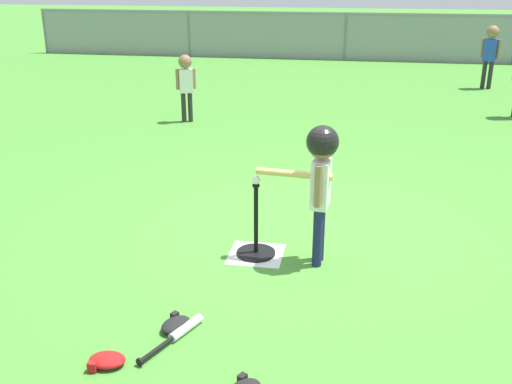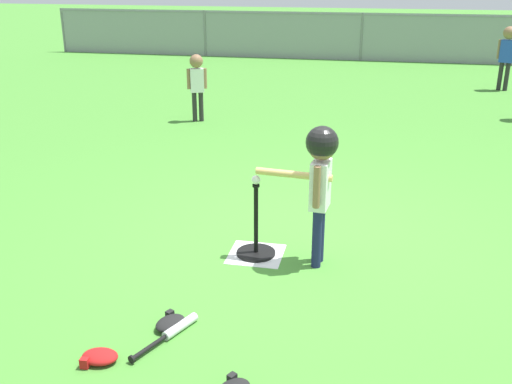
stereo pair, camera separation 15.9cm
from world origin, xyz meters
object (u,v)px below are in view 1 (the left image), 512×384
at_px(glove_by_plate, 107,360).
at_px(glove_near_bats, 176,324).
at_px(spare_bat_silver, 180,332).
at_px(batting_tee, 256,244).
at_px(fielder_deep_right, 491,48).
at_px(fielder_near_left, 186,79).
at_px(batter_child, 320,167).
at_px(baseball_on_tee, 256,180).

height_order(glove_by_plate, glove_near_bats, same).
bearing_deg(spare_bat_silver, glove_near_bats, 123.42).
xyz_separation_m(batting_tee, fielder_deep_right, (3.19, 7.68, 0.67)).
distance_m(batting_tee, fielder_near_left, 4.60).
bearing_deg(glove_by_plate, fielder_near_left, 101.08).
relative_size(batter_child, glove_near_bats, 4.20).
bearing_deg(fielder_near_left, spare_bat_silver, -74.77).
bearing_deg(batting_tee, glove_by_plate, -111.82).
relative_size(batting_tee, fielder_deep_right, 0.52).
bearing_deg(fielder_near_left, batting_tee, -67.22).
xyz_separation_m(glove_by_plate, glove_near_bats, (0.30, 0.43, 0.00)).
xyz_separation_m(batter_child, spare_bat_silver, (-0.79, -1.17, -0.77)).
relative_size(batter_child, fielder_near_left, 1.12).
height_order(batter_child, spare_bat_silver, batter_child).
xyz_separation_m(fielder_near_left, fielder_deep_right, (4.95, 3.47, 0.11)).
relative_size(baseball_on_tee, fielder_deep_right, 0.06).
xyz_separation_m(fielder_near_left, glove_by_plate, (1.13, -5.79, -0.61)).
xyz_separation_m(batter_child, glove_by_plate, (-1.13, -1.53, -0.77)).
distance_m(batting_tee, spare_bat_silver, 1.26).
distance_m(fielder_near_left, fielder_deep_right, 6.05).
relative_size(fielder_near_left, glove_by_plate, 4.38).
xyz_separation_m(batter_child, glove_near_bats, (-0.84, -1.09, -0.77)).
height_order(baseball_on_tee, batter_child, batter_child).
xyz_separation_m(batting_tee, glove_near_bats, (-0.34, -1.15, -0.06)).
xyz_separation_m(baseball_on_tee, fielder_near_left, (-1.77, 4.21, -0.00)).
relative_size(glove_by_plate, glove_near_bats, 0.86).
xyz_separation_m(baseball_on_tee, spare_bat_silver, (-0.29, -1.22, -0.62)).
relative_size(batting_tee, spare_bat_silver, 1.11).
height_order(batting_tee, fielder_deep_right, fielder_deep_right).
height_order(fielder_near_left, fielder_deep_right, fielder_deep_right).
height_order(fielder_deep_right, spare_bat_silver, fielder_deep_right).
bearing_deg(fielder_deep_right, fielder_near_left, -145.00).
relative_size(batting_tee, glove_by_plate, 2.68).
xyz_separation_m(fielder_deep_right, glove_by_plate, (-3.82, -9.26, -0.72)).
bearing_deg(batting_tee, fielder_near_left, 112.78).
relative_size(spare_bat_silver, glove_near_bats, 2.06).
relative_size(batter_child, fielder_deep_right, 0.95).
relative_size(spare_bat_silver, glove_by_plate, 2.40).
xyz_separation_m(baseball_on_tee, batter_child, (0.50, -0.05, 0.15)).
relative_size(baseball_on_tee, glove_near_bats, 0.28).
height_order(fielder_deep_right, glove_near_bats, fielder_deep_right).
distance_m(fielder_deep_right, glove_near_bats, 9.53).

